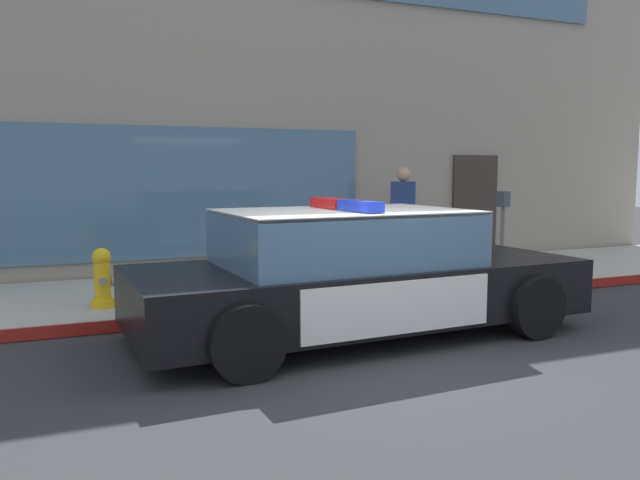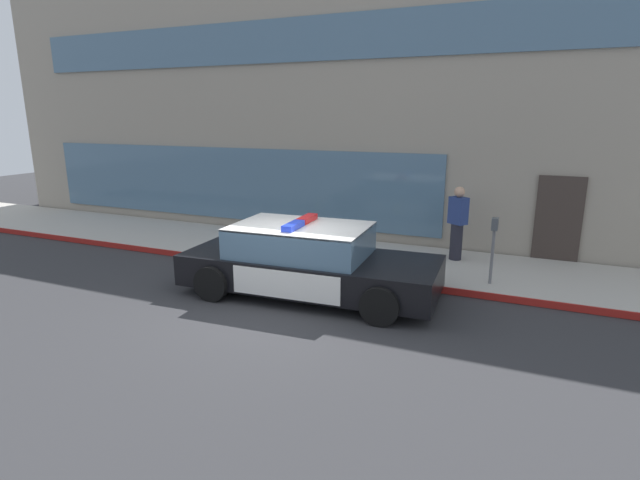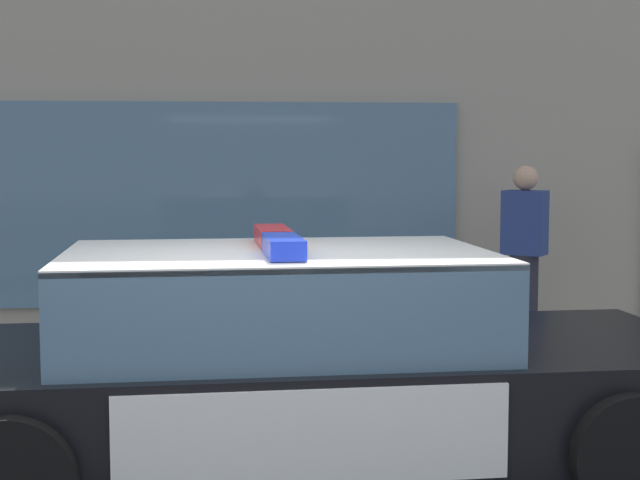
{
  "view_description": "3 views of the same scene",
  "coord_description": "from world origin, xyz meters",
  "px_view_note": "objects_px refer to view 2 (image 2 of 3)",
  "views": [
    {
      "loc": [
        -2.66,
        -5.23,
        1.79
      ],
      "look_at": [
        0.34,
        2.1,
        0.91
      ],
      "focal_mm": 34.81,
      "sensor_mm": 36.0,
      "label": 1
    },
    {
      "loc": [
        4.12,
        -7.55,
        3.45
      ],
      "look_at": [
        -0.01,
        1.96,
        0.81
      ],
      "focal_mm": 27.78,
      "sensor_mm": 36.0,
      "label": 2
    },
    {
      "loc": [
        -0.13,
        -4.86,
        1.96
      ],
      "look_at": [
        0.4,
        1.39,
        1.39
      ],
      "focal_mm": 52.39,
      "sensor_mm": 36.0,
      "label": 3
    }
  ],
  "objects_px": {
    "parking_meter": "(494,238)",
    "police_cruiser": "(307,261)",
    "fire_hydrant": "(245,237)",
    "pedestrian_on_sidewalk": "(457,223)"
  },
  "relations": [
    {
      "from": "police_cruiser",
      "to": "fire_hydrant",
      "type": "bearing_deg",
      "value": 141.58
    },
    {
      "from": "parking_meter",
      "to": "pedestrian_on_sidewalk",
      "type": "bearing_deg",
      "value": 121.81
    },
    {
      "from": "pedestrian_on_sidewalk",
      "to": "parking_meter",
      "type": "height_order",
      "value": "pedestrian_on_sidewalk"
    },
    {
      "from": "fire_hydrant",
      "to": "parking_meter",
      "type": "distance_m",
      "value": 5.83
    },
    {
      "from": "pedestrian_on_sidewalk",
      "to": "parking_meter",
      "type": "distance_m",
      "value": 1.72
    },
    {
      "from": "fire_hydrant",
      "to": "pedestrian_on_sidewalk",
      "type": "distance_m",
      "value": 5.09
    },
    {
      "from": "fire_hydrant",
      "to": "pedestrian_on_sidewalk",
      "type": "xyz_separation_m",
      "value": [
        4.89,
        1.31,
        0.51
      ]
    },
    {
      "from": "police_cruiser",
      "to": "fire_hydrant",
      "type": "distance_m",
      "value": 3.1
    },
    {
      "from": "police_cruiser",
      "to": "pedestrian_on_sidewalk",
      "type": "bearing_deg",
      "value": 49.64
    },
    {
      "from": "parking_meter",
      "to": "police_cruiser",
      "type": "bearing_deg",
      "value": -153.36
    }
  ]
}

